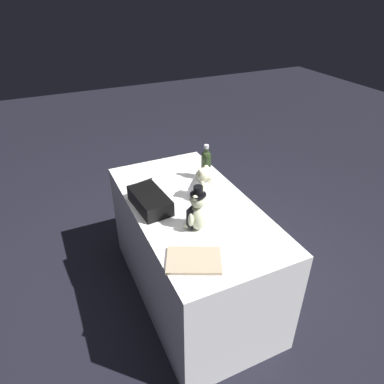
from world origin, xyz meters
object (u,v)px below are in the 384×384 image
teddy_bear_groom (197,212)px  signing_pen (144,181)px  champagne_bottle (206,165)px  teddy_bear_bride (202,185)px  gift_case_black (150,201)px  guestbook (194,260)px

teddy_bear_groom → signing_pen: size_ratio=2.18×
champagne_bottle → teddy_bear_bride: bearing=146.7°
gift_case_black → guestbook: bearing=-176.1°
champagne_bottle → guestbook: size_ratio=0.95×
teddy_bear_bride → gift_case_black: teddy_bear_bride is taller
guestbook → champagne_bottle: bearing=-5.7°
guestbook → signing_pen: bearing=23.4°
teddy_bear_groom → signing_pen: 0.68m
signing_pen → guestbook: 0.92m
signing_pen → teddy_bear_bride: bearing=-142.8°
teddy_bear_bride → gift_case_black: 0.36m
teddy_bear_bride → guestbook: 0.63m
gift_case_black → guestbook: size_ratio=1.23×
teddy_bear_groom → teddy_bear_bride: 0.34m
teddy_bear_bride → champagne_bottle: size_ratio=0.87×
teddy_bear_groom → gift_case_black: teddy_bear_groom is taller
teddy_bear_groom → guestbook: 0.31m
teddy_bear_bride → champagne_bottle: (0.22, -0.15, 0.01)m
champagne_bottle → gift_case_black: (-0.18, 0.50, -0.07)m
teddy_bear_bride → guestbook: bearing=150.2°
signing_pen → teddy_bear_groom: bearing=-170.5°
teddy_bear_bride → gift_case_black: (0.04, 0.35, -0.05)m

